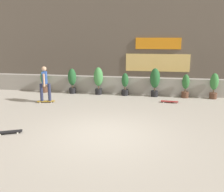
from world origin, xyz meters
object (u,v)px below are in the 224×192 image
at_px(potted_plant_2, 98,79).
at_px(skateboard_aside, 9,132).
at_px(potted_plant_1, 72,79).
at_px(potted_plant_0, 44,81).
at_px(skateboard_near_camera, 170,101).
at_px(potted_plant_5, 186,85).
at_px(potted_plant_6, 214,85).
at_px(skater_mid_plaza, 45,83).
at_px(potted_plant_3, 125,84).
at_px(potted_plant_4, 155,80).

height_order(potted_plant_2, skateboard_aside, potted_plant_2).
bearing_deg(potted_plant_2, potted_plant_1, -180.00).
height_order(potted_plant_0, skateboard_near_camera, potted_plant_0).
relative_size(potted_plant_5, potted_plant_6, 0.93).
relative_size(potted_plant_6, skater_mid_plaza, 0.75).
bearing_deg(skater_mid_plaza, potted_plant_0, 115.62).
xyz_separation_m(potted_plant_1, potted_plant_2, (1.45, 0.00, 0.07)).
relative_size(potted_plant_0, potted_plant_3, 1.03).
height_order(potted_plant_2, potted_plant_6, potted_plant_2).
xyz_separation_m(potted_plant_2, potted_plant_3, (1.42, 0.00, -0.22)).
bearing_deg(potted_plant_5, potted_plant_1, -180.00).
distance_m(potted_plant_5, skateboard_aside, 8.55).
bearing_deg(potted_plant_1, potted_plant_5, 0.00).
bearing_deg(potted_plant_0, potted_plant_2, 0.00).
bearing_deg(potted_plant_3, potted_plant_6, 0.00).
distance_m(potted_plant_0, potted_plant_6, 8.91).
distance_m(potted_plant_4, potted_plant_5, 1.54).
bearing_deg(potted_plant_1, potted_plant_2, 0.00).
height_order(potted_plant_3, skateboard_near_camera, potted_plant_3).
distance_m(potted_plant_1, skateboard_aside, 6.05).
distance_m(potted_plant_0, potted_plant_1, 1.62).
xyz_separation_m(potted_plant_1, skater_mid_plaza, (-0.60, -2.11, 0.18)).
distance_m(potted_plant_3, potted_plant_6, 4.42).
distance_m(potted_plant_4, skateboard_near_camera, 1.59).
height_order(potted_plant_0, potted_plant_5, potted_plant_0).
distance_m(potted_plant_3, skateboard_near_camera, 2.60).
relative_size(potted_plant_2, potted_plant_6, 1.14).
distance_m(potted_plant_2, skateboard_near_camera, 3.93).
xyz_separation_m(potted_plant_1, potted_plant_4, (4.41, 0.00, 0.08)).
relative_size(potted_plant_1, potted_plant_6, 1.06).
xyz_separation_m(potted_plant_3, potted_plant_4, (1.54, 0.00, 0.23)).
relative_size(potted_plant_0, skateboard_near_camera, 1.48).
xyz_separation_m(potted_plant_0, skateboard_aside, (1.49, -6.01, -0.58)).
height_order(potted_plant_0, potted_plant_2, potted_plant_2).
distance_m(potted_plant_2, potted_plant_4, 2.96).
bearing_deg(potted_plant_2, skateboard_aside, -104.67).
relative_size(potted_plant_5, skateboard_aside, 1.47).
bearing_deg(potted_plant_0, potted_plant_3, 0.00).
distance_m(potted_plant_2, potted_plant_6, 5.84).
height_order(potted_plant_2, skater_mid_plaza, skater_mid_plaza).
bearing_deg(skateboard_near_camera, skater_mid_plaza, -170.81).
distance_m(potted_plant_0, potted_plant_5, 7.55).
height_order(potted_plant_6, skateboard_near_camera, potted_plant_6).
xyz_separation_m(potted_plant_1, potted_plant_6, (7.29, 0.00, -0.06)).
bearing_deg(skateboard_near_camera, potted_plant_4, 120.92).
height_order(potted_plant_0, potted_plant_6, potted_plant_6).
height_order(potted_plant_2, potted_plant_3, potted_plant_2).
bearing_deg(potted_plant_2, potted_plant_5, 0.00).
relative_size(potted_plant_0, potted_plant_2, 0.84).
distance_m(skater_mid_plaza, skateboard_near_camera, 5.86).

